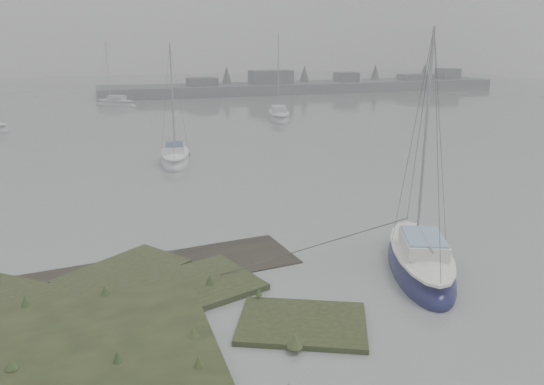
% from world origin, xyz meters
% --- Properties ---
extents(ground, '(160.00, 160.00, 0.00)m').
position_xyz_m(ground, '(0.00, 30.00, 0.00)').
color(ground, slate).
rests_on(ground, ground).
extents(far_shoreline, '(60.00, 8.00, 4.15)m').
position_xyz_m(far_shoreline, '(26.84, 61.90, 0.85)').
color(far_shoreline, '#4C4F51').
rests_on(far_shoreline, ground).
extents(sailboat_main, '(4.24, 6.44, 8.66)m').
position_xyz_m(sailboat_main, '(5.69, 1.66, 0.27)').
color(sailboat_main, '#0E0F3D').
rests_on(sailboat_main, ground).
extents(sailboat_white, '(2.75, 5.88, 7.98)m').
position_xyz_m(sailboat_white, '(0.22, 20.93, 0.25)').
color(sailboat_white, silver).
rests_on(sailboat_white, ground).
extents(sailboat_far_b, '(3.60, 6.65, 8.94)m').
position_xyz_m(sailboat_far_b, '(12.65, 36.31, 0.28)').
color(sailboat_far_b, '#A2A5AA').
rests_on(sailboat_far_b, ground).
extents(sailboat_far_c, '(5.45, 5.15, 7.97)m').
position_xyz_m(sailboat_far_c, '(-2.00, 52.88, 0.25)').
color(sailboat_far_c, '#B0B7BB').
rests_on(sailboat_far_c, ground).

